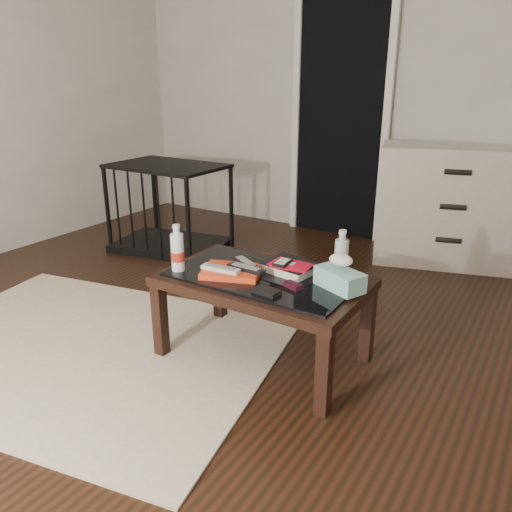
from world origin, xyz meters
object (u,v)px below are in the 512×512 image
(water_bottle_left, at_px, (177,248))
(tissue_box, at_px, (340,279))
(water_bottle_right, at_px, (341,254))
(dresser, at_px, (459,206))
(pet_crate, at_px, (170,222))
(coffee_table, at_px, (263,287))
(textbook, at_px, (290,267))

(water_bottle_left, relative_size, tissue_box, 1.03)
(water_bottle_left, relative_size, water_bottle_right, 1.00)
(dresser, height_order, water_bottle_left, dresser)
(pet_crate, distance_m, water_bottle_left, 1.75)
(pet_crate, xyz_separation_m, tissue_box, (1.95, -1.03, 0.28))
(coffee_table, height_order, water_bottle_left, water_bottle_left)
(coffee_table, bearing_deg, tissue_box, 7.40)
(coffee_table, xyz_separation_m, textbook, (0.09, 0.12, 0.09))
(tissue_box, bearing_deg, dresser, 109.09)
(water_bottle_left, height_order, water_bottle_right, same)
(coffee_table, relative_size, water_bottle_right, 4.20)
(textbook, bearing_deg, water_bottle_left, -141.21)
(textbook, height_order, tissue_box, tissue_box)
(textbook, relative_size, water_bottle_left, 1.05)
(coffee_table, height_order, dresser, dresser)
(textbook, bearing_deg, coffee_table, -118.14)
(water_bottle_right, height_order, tissue_box, water_bottle_right)
(pet_crate, xyz_separation_m, water_bottle_left, (1.17, -1.25, 0.35))
(textbook, xyz_separation_m, water_bottle_left, (-0.48, -0.28, 0.10))
(dresser, distance_m, water_bottle_right, 1.84)
(coffee_table, distance_m, textbook, 0.17)
(coffee_table, relative_size, textbook, 4.00)
(water_bottle_right, xyz_separation_m, tissue_box, (0.05, -0.13, -0.07))
(water_bottle_left, bearing_deg, dresser, 66.97)
(coffee_table, relative_size, water_bottle_left, 4.20)
(water_bottle_right, bearing_deg, textbook, -165.35)
(dresser, height_order, water_bottle_right, dresser)
(water_bottle_right, distance_m, tissue_box, 0.16)
(pet_crate, relative_size, water_bottle_left, 4.22)
(water_bottle_left, bearing_deg, tissue_box, 15.56)
(tissue_box, bearing_deg, coffee_table, -149.25)
(dresser, distance_m, water_bottle_left, 2.37)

